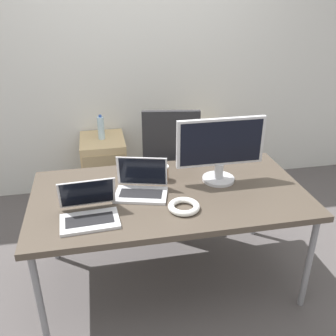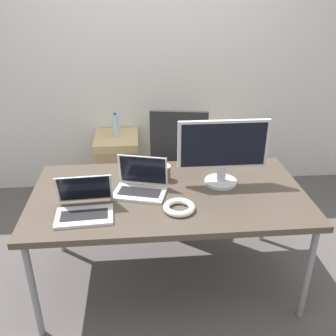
% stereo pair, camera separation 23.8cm
% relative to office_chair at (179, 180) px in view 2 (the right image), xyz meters
% --- Properties ---
extents(ground_plane, '(14.00, 14.00, 0.00)m').
position_rel_office_chair_xyz_m(ground_plane, '(-0.16, -0.76, -0.41)').
color(ground_plane, '#514C4C').
extents(wall_back, '(10.00, 0.05, 2.60)m').
position_rel_office_chair_xyz_m(wall_back, '(-0.16, 0.77, 0.89)').
color(wall_back, silver).
rests_on(wall_back, ground_plane).
extents(desk, '(1.75, 0.93, 0.73)m').
position_rel_office_chair_xyz_m(desk, '(-0.16, -0.76, 0.27)').
color(desk, '#473D33').
rests_on(desk, ground_plane).
extents(office_chair, '(0.56, 0.59, 1.09)m').
position_rel_office_chair_xyz_m(office_chair, '(0.00, 0.00, 0.00)').
color(office_chair, '#232326').
rests_on(office_chair, ground_plane).
extents(cabinet_left, '(0.41, 0.49, 0.64)m').
position_rel_office_chair_xyz_m(cabinet_left, '(-0.55, 0.49, -0.09)').
color(cabinet_left, tan).
rests_on(cabinet_left, ground_plane).
extents(cabinet_right, '(0.41, 0.49, 0.64)m').
position_rel_office_chair_xyz_m(cabinet_right, '(0.47, 0.49, -0.09)').
color(cabinet_right, tan).
rests_on(cabinet_right, ground_plane).
extents(water_bottle, '(0.06, 0.06, 0.23)m').
position_rel_office_chair_xyz_m(water_bottle, '(-0.55, 0.49, 0.34)').
color(water_bottle, silver).
rests_on(water_bottle, cabinet_left).
extents(laptop_left, '(0.37, 0.31, 0.22)m').
position_rel_office_chair_xyz_m(laptop_left, '(-0.34, -0.74, 0.36)').
color(laptop_left, silver).
rests_on(laptop_left, desk).
extents(laptop_right, '(0.34, 0.30, 0.21)m').
position_rel_office_chair_xyz_m(laptop_right, '(-0.67, -0.97, 0.36)').
color(laptop_right, silver).
rests_on(laptop_right, desk).
extents(monitor, '(0.59, 0.22, 0.44)m').
position_rel_office_chair_xyz_m(monitor, '(0.20, -0.67, 0.55)').
color(monitor, '#B7B7BC').
rests_on(monitor, desk).
extents(coffee_cup_white, '(0.08, 0.08, 0.10)m').
position_rel_office_chair_xyz_m(coffee_cup_white, '(-0.29, -0.53, 0.37)').
color(coffee_cup_white, white).
rests_on(coffee_cup_white, desk).
extents(coffee_cup_brown, '(0.08, 0.08, 0.11)m').
position_rel_office_chair_xyz_m(coffee_cup_brown, '(-0.17, -0.59, 0.37)').
color(coffee_cup_brown, brown).
rests_on(coffee_cup_brown, desk).
extents(cable_coil, '(0.19, 0.19, 0.04)m').
position_rel_office_chair_xyz_m(cable_coil, '(-0.12, -0.98, 0.34)').
color(cable_coil, white).
rests_on(cable_coil, desk).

